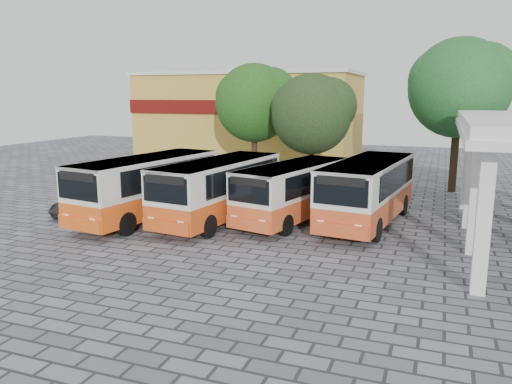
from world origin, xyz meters
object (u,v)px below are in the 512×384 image
at_px(parked_car, 85,203).
at_px(bus_centre_left, 219,186).
at_px(bus_far_left, 147,184).
at_px(bus_far_right, 368,188).
at_px(bus_centre_right, 294,188).

bearing_deg(parked_car, bus_centre_left, 9.09).
relative_size(bus_centre_left, parked_car, 2.13).
xyz_separation_m(bus_far_left, parked_car, (-3.80, -0.16, -1.26)).
height_order(bus_far_left, bus_far_right, bus_far_left).
bearing_deg(parked_car, bus_centre_right, 13.60).
height_order(bus_far_left, parked_car, bus_far_left).
relative_size(bus_centre_left, bus_centre_right, 1.05).
height_order(bus_centre_right, bus_far_right, bus_far_right).
relative_size(bus_centre_left, bus_far_right, 0.98).
distance_m(bus_centre_left, bus_far_right, 7.33).
bearing_deg(bus_centre_right, bus_far_right, 23.92).
distance_m(bus_centre_left, parked_car, 7.56).
bearing_deg(bus_centre_left, parked_car, -164.44).
bearing_deg(bus_far_right, bus_far_left, -157.54).
distance_m(bus_centre_left, bus_centre_right, 3.74).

